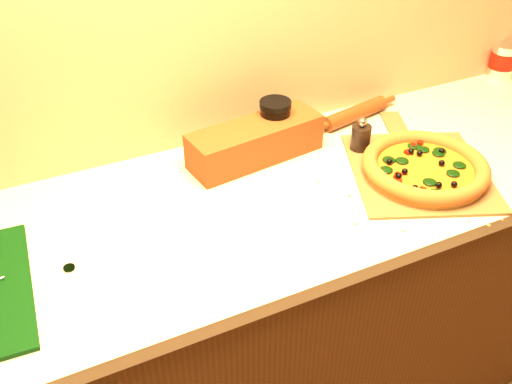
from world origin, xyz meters
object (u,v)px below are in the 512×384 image
pepper_grinder (361,138)px  rolling_pin (355,113)px  pizza (425,167)px  coffee_canister (502,61)px  dark_jar (275,124)px  pizza_peel (417,168)px

pepper_grinder → rolling_pin: size_ratio=0.30×
pizza → coffee_canister: bearing=30.8°
dark_jar → pizza: bearing=-47.3°
dark_jar → rolling_pin: bearing=5.6°
rolling_pin → pepper_grinder: bearing=-119.3°
pepper_grinder → dark_jar: (-0.21, 0.13, 0.03)m
pizza_peel → coffee_canister: coffee_canister is taller
pizza → pepper_grinder: pepper_grinder is taller
pizza → dark_jar: size_ratio=2.32×
coffee_canister → pizza_peel: bearing=-151.3°
rolling_pin → dark_jar: 0.31m
pizza_peel → coffee_canister: size_ratio=4.72×
pizza_peel → dark_jar: (-0.30, 0.28, 0.07)m
rolling_pin → pizza_peel: bearing=-90.1°
pizza_peel → pizza: (-0.01, -0.04, 0.03)m
pepper_grinder → pizza_peel: bearing=-59.8°
rolling_pin → coffee_canister: (0.65, 0.04, 0.04)m
pizza_peel → pizza: 0.04m
pizza → dark_jar: bearing=132.7°
pizza_peel → rolling_pin: rolling_pin is taller
pizza_peel → dark_jar: bearing=159.3°
pizza_peel → coffee_canister: (0.65, 0.36, 0.06)m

